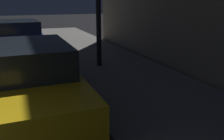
# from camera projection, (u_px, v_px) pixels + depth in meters

# --- Properties ---
(car_yellow_cab) EXTENTS (2.13, 4.51, 1.43)m
(car_yellow_cab) POSITION_uv_depth(u_px,v_px,m) (27.00, 78.00, 4.88)
(car_yellow_cab) COLOR gold
(car_yellow_cab) RESTS_ON ground
(car_blue) EXTENTS (2.16, 4.55, 1.43)m
(car_blue) POSITION_uv_depth(u_px,v_px,m) (19.00, 37.00, 10.34)
(car_blue) COLOR navy
(car_blue) RESTS_ON ground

